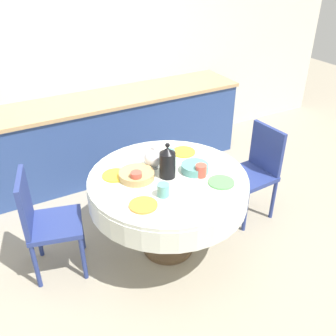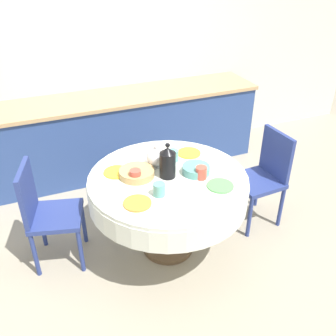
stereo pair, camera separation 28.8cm
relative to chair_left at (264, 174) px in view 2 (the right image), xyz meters
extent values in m
plane|color=#9E937F|center=(-0.97, -0.06, -0.50)|extent=(12.00, 12.00, 0.00)
cube|color=silver|center=(-0.97, 1.79, 0.80)|extent=(7.00, 0.05, 2.60)
cube|color=#2D4784|center=(-0.97, 1.45, -0.08)|extent=(3.20, 0.60, 0.85)
cube|color=tan|center=(-0.97, 1.45, 0.36)|extent=(3.24, 0.64, 0.04)
cylinder|color=brown|center=(-0.97, -0.06, -0.48)|extent=(0.44, 0.44, 0.04)
cylinder|color=brown|center=(-0.97, -0.06, -0.22)|extent=(0.11, 0.11, 0.49)
cylinder|color=silver|center=(-0.97, -0.06, 0.11)|extent=(1.27, 1.27, 0.18)
cylinder|color=silver|center=(-0.97, -0.06, 0.22)|extent=(1.26, 1.26, 0.03)
cube|color=navy|center=(-0.07, 0.00, -0.06)|extent=(0.42, 0.42, 0.04)
cube|color=navy|center=(0.11, 0.01, 0.18)|extent=(0.06, 0.38, 0.44)
cylinder|color=navy|center=(-0.24, -0.19, -0.29)|extent=(0.04, 0.04, 0.42)
cylinder|color=navy|center=(-0.26, 0.16, -0.29)|extent=(0.04, 0.04, 0.42)
cylinder|color=navy|center=(0.11, -0.17, -0.29)|extent=(0.04, 0.04, 0.42)
cylinder|color=navy|center=(0.09, 0.18, -0.29)|extent=(0.04, 0.04, 0.42)
cube|color=navy|center=(-1.84, 0.17, -0.06)|extent=(0.49, 0.49, 0.04)
cube|color=navy|center=(-2.02, 0.22, 0.18)|extent=(0.13, 0.38, 0.44)
cylinder|color=navy|center=(-1.62, 0.30, -0.29)|extent=(0.04, 0.04, 0.42)
cylinder|color=navy|center=(-1.71, -0.04, -0.29)|extent=(0.04, 0.04, 0.42)
cylinder|color=navy|center=(-1.97, 0.39, -0.29)|extent=(0.04, 0.04, 0.42)
cylinder|color=navy|center=(-2.06, 0.05, -0.29)|extent=(0.04, 0.04, 0.42)
cylinder|color=orange|center=(-1.31, -0.31, 0.24)|extent=(0.20, 0.20, 0.01)
cylinder|color=#5BA39E|center=(-1.12, -0.26, 0.28)|extent=(0.09, 0.09, 0.10)
cylinder|color=#5BA85B|center=(-0.66, -0.33, 0.24)|extent=(0.20, 0.20, 0.01)
cylinder|color=#CC4C3D|center=(-0.74, -0.17, 0.28)|extent=(0.09, 0.09, 0.10)
cylinder|color=yellow|center=(-1.33, 0.15, 0.24)|extent=(0.20, 0.20, 0.01)
cylinder|color=#CC4C3D|center=(-1.23, -0.02, 0.28)|extent=(0.09, 0.09, 0.10)
cylinder|color=yellow|center=(-0.66, 0.22, 0.24)|extent=(0.20, 0.20, 0.01)
cylinder|color=#5BA39E|center=(-0.84, 0.16, 0.28)|extent=(0.09, 0.09, 0.10)
cylinder|color=black|center=(-0.97, -0.05, 0.34)|extent=(0.13, 0.13, 0.21)
cone|color=black|center=(-0.97, -0.05, 0.46)|extent=(0.11, 0.11, 0.05)
sphere|color=black|center=(-0.97, -0.05, 0.51)|extent=(0.04, 0.04, 0.04)
cylinder|color=white|center=(-1.00, 0.13, 0.24)|extent=(0.09, 0.09, 0.01)
sphere|color=white|center=(-1.00, 0.13, 0.32)|extent=(0.16, 0.16, 0.16)
cylinder|color=white|center=(-0.91, 0.13, 0.33)|extent=(0.09, 0.03, 0.06)
sphere|color=white|center=(-1.00, 0.13, 0.42)|extent=(0.03, 0.03, 0.03)
cylinder|color=tan|center=(-1.19, 0.04, 0.26)|extent=(0.28, 0.28, 0.06)
cylinder|color=#569993|center=(-0.75, -0.09, 0.27)|extent=(0.22, 0.22, 0.06)
camera|label=1|loc=(-2.17, -2.22, 1.80)|focal=40.00mm
camera|label=2|loc=(-1.91, -2.34, 1.80)|focal=40.00mm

